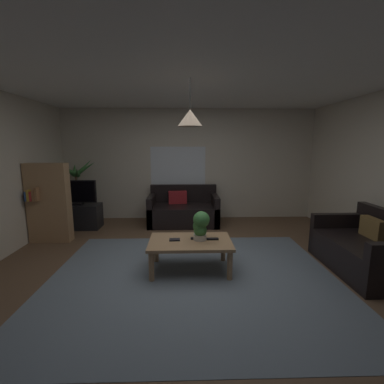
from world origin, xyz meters
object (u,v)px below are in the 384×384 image
object	(u,v)px
remote_on_table_1	(213,239)
pendant_lamp	(190,118)
tv	(76,192)
bookshelf_corner	(49,203)
couch_right_side	(367,251)
remote_on_table_0	(197,238)
tv_stand	(78,216)
coffee_table	(190,245)
book_on_table_0	(175,240)
potted_palm_corner	(77,193)
couch_under_window	(183,211)
potted_plant_on_table	(201,225)

from	to	relation	value
remote_on_table_1	pendant_lamp	world-z (taller)	pendant_lamp
tv	bookshelf_corner	xyz separation A→B (m)	(-0.18, -0.75, -0.06)
couch_right_side	remote_on_table_1	xyz separation A→B (m)	(-2.09, 0.11, 0.16)
remote_on_table_0	tv_stand	xyz separation A→B (m)	(-2.37, 1.91, -0.19)
coffee_table	remote_on_table_1	distance (m)	0.32
book_on_table_0	tv_stand	size ratio (longest dim) A/B	0.16
couch_right_side	coffee_table	bearing A→B (deg)	-92.08
book_on_table_0	potted_palm_corner	distance (m)	3.26
bookshelf_corner	coffee_table	bearing A→B (deg)	-25.94
tv	pendant_lamp	size ratio (longest dim) A/B	1.39
couch_under_window	pendant_lamp	xyz separation A→B (m)	(0.10, -2.23, 1.77)
potted_plant_on_table	tv_stand	distance (m)	3.14
potted_plant_on_table	tv_stand	size ratio (longest dim) A/B	0.45
tv_stand	potted_palm_corner	distance (m)	0.61
potted_plant_on_table	tv	distance (m)	3.10
bookshelf_corner	pendant_lamp	world-z (taller)	pendant_lamp
coffee_table	tv_stand	xyz separation A→B (m)	(-2.28, 1.97, -0.11)
remote_on_table_0	pendant_lamp	xyz separation A→B (m)	(-0.09, -0.06, 1.60)
book_on_table_0	potted_plant_on_table	distance (m)	0.40
couch_under_window	coffee_table	size ratio (longest dim) A/B	1.34
couch_right_side	book_on_table_0	world-z (taller)	couch_right_side
remote_on_table_0	remote_on_table_1	xyz separation A→B (m)	(0.22, -0.04, 0.00)
pendant_lamp	tv	bearing A→B (deg)	139.48
couch_under_window	remote_on_table_0	world-z (taller)	couch_under_window
couch_under_window	potted_plant_on_table	xyz separation A→B (m)	(0.24, -2.22, 0.36)
remote_on_table_1	tv	world-z (taller)	tv
remote_on_table_1	pendant_lamp	bearing A→B (deg)	92.76
tv_stand	tv	bearing A→B (deg)	-90.00
coffee_table	bookshelf_corner	distance (m)	2.76
pendant_lamp	couch_under_window	bearing A→B (deg)	92.58
couch_right_side	bookshelf_corner	world-z (taller)	bookshelf_corner
potted_plant_on_table	remote_on_table_0	bearing A→B (deg)	137.24
couch_right_side	tv	distance (m)	5.13
book_on_table_0	bookshelf_corner	size ratio (longest dim) A/B	0.10
potted_palm_corner	remote_on_table_1	bearing A→B (deg)	-40.88
coffee_table	pendant_lamp	xyz separation A→B (m)	(-0.00, 0.00, 1.67)
remote_on_table_1	potted_plant_on_table	bearing A→B (deg)	93.01
coffee_table	potted_plant_on_table	xyz separation A→B (m)	(0.14, 0.01, 0.27)
remote_on_table_0	potted_plant_on_table	xyz separation A→B (m)	(0.05, -0.05, 0.20)
potted_plant_on_table	tv_stand	bearing A→B (deg)	140.97
potted_palm_corner	potted_plant_on_table	bearing A→B (deg)	-42.81
potted_plant_on_table	tv	size ratio (longest dim) A/B	0.50
bookshelf_corner	remote_on_table_1	bearing A→B (deg)	-23.04
remote_on_table_0	potted_palm_corner	bearing A→B (deg)	42.54
coffee_table	potted_palm_corner	distance (m)	3.42
bookshelf_corner	potted_palm_corner	bearing A→B (deg)	88.48
potted_palm_corner	couch_under_window	bearing A→B (deg)	-3.96
potted_plant_on_table	potted_palm_corner	distance (m)	3.51
pendant_lamp	tv_stand	bearing A→B (deg)	139.17
couch_right_side	coffee_table	world-z (taller)	couch_right_side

